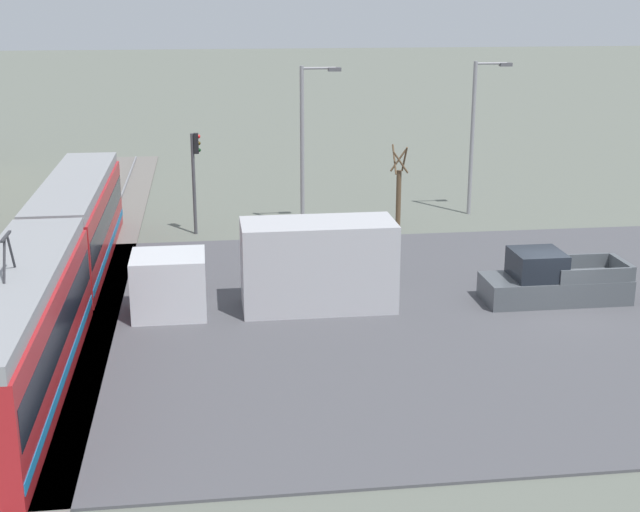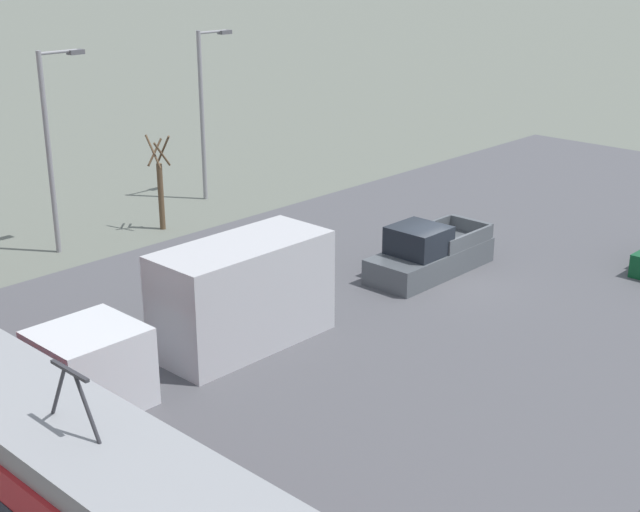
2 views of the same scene
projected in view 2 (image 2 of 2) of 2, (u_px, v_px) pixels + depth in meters
ground_plane at (447, 283)px, 31.95m from camera, size 320.00×320.00×0.00m
road_surface at (447, 282)px, 31.93m from camera, size 22.04×49.56×0.08m
box_truck at (210, 310)px, 25.66m from camera, size 2.42×9.36×3.21m
pickup_truck at (429, 254)px, 32.48m from camera, size 2.04×5.33×1.93m
street_tree at (160, 187)px, 37.36m from camera, size 0.97×0.81×4.06m
street_lamp_near_crossing at (52, 138)px, 33.81m from camera, size 0.36×1.95×7.81m
street_lamp_mid_block at (205, 103)px, 41.02m from camera, size 0.36×1.95×7.82m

